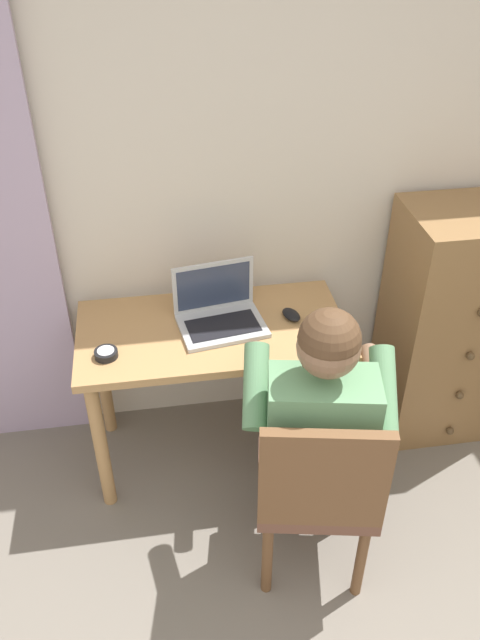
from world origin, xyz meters
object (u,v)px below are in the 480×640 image
at_px(person_seated, 317,414).
at_px(desk_clock, 106,354).
at_px(desk, 213,351).
at_px(dresser, 448,324).
at_px(computer_mouse, 291,315).
at_px(laptop, 219,312).
at_px(chair, 318,488).

bearing_deg(person_seated, desk_clock, 153.00).
height_order(desk, dresser, dresser).
bearing_deg(desk, computer_mouse, 3.02).
relative_size(dresser, computer_mouse, 11.19).
bearing_deg(desk_clock, dresser, 7.36).
bearing_deg(laptop, desk, -136.24).
relative_size(dresser, desk_clock, 12.43).
xyz_separation_m(desk, laptop, (0.04, 0.03, 0.17)).
relative_size(desk, laptop, 2.93).
distance_m(desk, person_seated, 0.59).
bearing_deg(computer_mouse, desk, 161.50).
height_order(computer_mouse, desk_clock, computer_mouse).
bearing_deg(chair, laptop, 109.45).
bearing_deg(person_seated, laptop, 117.96).
distance_m(computer_mouse, desk_clock, 0.77).
relative_size(chair, computer_mouse, 8.67).
relative_size(chair, desk_clock, 9.63).
bearing_deg(desk, laptop, 43.76).
bearing_deg(computer_mouse, desk_clock, 168.88).
bearing_deg(desk_clock, chair, -38.14).
bearing_deg(dresser, desk, -176.14).
distance_m(chair, desk_clock, 0.93).
bearing_deg(chair, desk_clock, 141.86).
distance_m(desk, chair, 0.74).
height_order(desk, desk_clock, desk_clock).
bearing_deg(dresser, laptop, -177.86).
distance_m(person_seated, desk_clock, 0.83).
bearing_deg(desk_clock, computer_mouse, 10.39).
relative_size(dresser, chair, 1.29).
bearing_deg(person_seated, dresser, 36.85).
bearing_deg(computer_mouse, laptop, 155.40).
xyz_separation_m(desk, computer_mouse, (0.33, 0.02, 0.14)).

